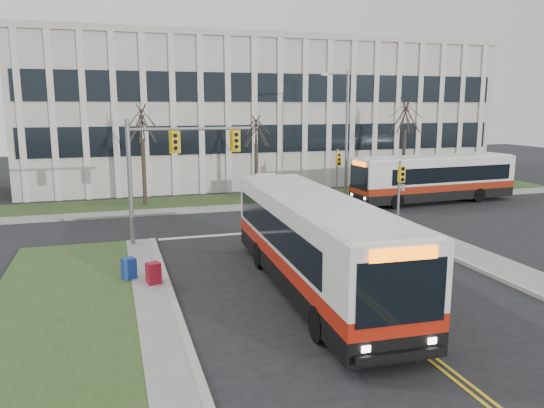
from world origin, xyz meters
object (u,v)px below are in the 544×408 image
Objects in this scene: bus_main at (314,245)px; bus_cross at (434,180)px; directory_sign at (266,185)px; newspaper_box_red at (154,275)px; newspaper_box_blue at (129,270)px; streetlight at (345,128)px.

bus_main reaches higher than bus_cross.
bus_main is (-3.61, -18.76, 0.58)m from directory_sign.
bus_main reaches higher than directory_sign.
directory_sign is at bearing -113.73° from bus_cross.
newspaper_box_blue is at bearing 118.78° from newspaper_box_red.
newspaper_box_blue is (-15.70, -14.35, -4.72)m from streetlight.
bus_main is 13.79× the size of newspaper_box_blue.
bus_main reaches higher than newspaper_box_red.
bus_main is 7.37m from newspaper_box_blue.
streetlight is at bearing 31.13° from newspaper_box_red.
streetlight reaches higher than newspaper_box_red.
bus_main is 13.79× the size of newspaper_box_red.
streetlight is at bearing 64.52° from bus_main.
bus_cross reaches higher than newspaper_box_red.
streetlight is at bearing -119.52° from bus_cross.
newspaper_box_red is (-20.58, -12.53, -1.15)m from bus_cross.
bus_cross is at bearing -25.51° from streetlight.
newspaper_box_blue and newspaper_box_red have the same top height.
bus_main is at bearing -35.71° from newspaper_box_red.
directory_sign is 19.02m from newspaper_box_red.
newspaper_box_red is (-9.30, -16.57, -0.70)m from directory_sign.
newspaper_box_blue is at bearing -137.57° from streetlight.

